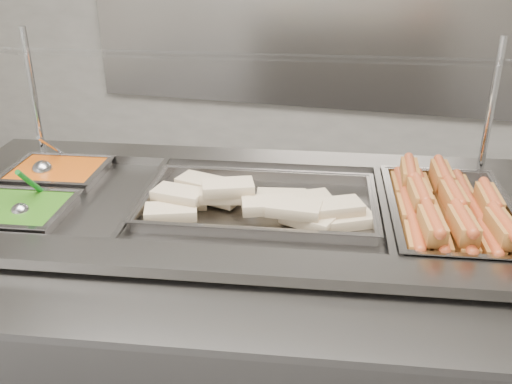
% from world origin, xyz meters
% --- Properties ---
extents(back_panel, '(3.00, 0.04, 1.20)m').
position_xyz_m(back_panel, '(0.00, 2.45, 1.20)').
color(back_panel, '#A19B97').
rests_on(back_panel, ground).
extents(steam_counter, '(2.03, 1.10, 0.93)m').
position_xyz_m(steam_counter, '(0.08, 0.33, 0.46)').
color(steam_counter, slate).
rests_on(steam_counter, ground).
extents(tray_rail, '(1.87, 0.61, 0.05)m').
position_xyz_m(tray_rail, '(0.15, -0.20, 0.88)').
color(tray_rail, gray).
rests_on(tray_rail, steam_counter).
extents(sneeze_guard, '(1.73, 0.52, 0.45)m').
position_xyz_m(sneeze_guard, '(0.06, 0.55, 1.30)').
color(sneeze_guard, silver).
rests_on(sneeze_guard, steam_counter).
extents(pan_hotdogs, '(0.42, 0.61, 0.10)m').
position_xyz_m(pan_hotdogs, '(0.72, 0.41, 0.88)').
color(pan_hotdogs, gray).
rests_on(pan_hotdogs, steam_counter).
extents(pan_wraps, '(0.75, 0.50, 0.07)m').
position_xyz_m(pan_wraps, '(0.15, 0.33, 0.90)').
color(pan_wraps, gray).
rests_on(pan_wraps, steam_counter).
extents(pan_beans, '(0.34, 0.29, 0.10)m').
position_xyz_m(pan_beans, '(-0.59, 0.39, 0.88)').
color(pan_beans, gray).
rests_on(pan_beans, steam_counter).
extents(pan_peas, '(0.34, 0.29, 0.10)m').
position_xyz_m(pan_peas, '(-0.56, 0.09, 0.88)').
color(pan_peas, gray).
rests_on(pan_peas, steam_counter).
extents(hotdogs_in_buns, '(0.38, 0.56, 0.12)m').
position_xyz_m(hotdogs_in_buns, '(0.71, 0.39, 0.93)').
color(hotdogs_in_buns, '#94541F').
rests_on(hotdogs_in_buns, pan_hotdogs).
extents(tortilla_wraps, '(0.69, 0.32, 0.10)m').
position_xyz_m(tortilla_wraps, '(0.12, 0.29, 0.94)').
color(tortilla_wraps, '#CAAF88').
rests_on(tortilla_wraps, pan_wraps).
extents(ladle, '(0.07, 0.20, 0.16)m').
position_xyz_m(ladle, '(-0.63, 0.37, 0.93)').
color(ladle, silver).
rests_on(ladle, pan_beans).
extents(serving_spoon, '(0.06, 0.18, 0.15)m').
position_xyz_m(serving_spoon, '(-0.52, 0.09, 0.94)').
color(serving_spoon, silver).
rests_on(serving_spoon, pan_peas).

